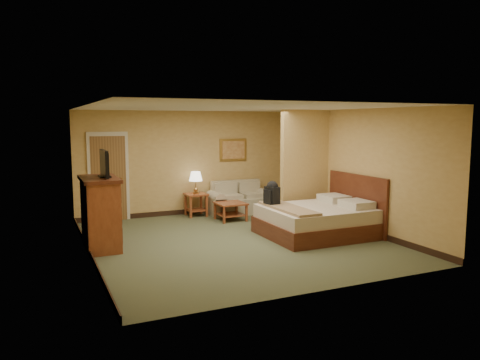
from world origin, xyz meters
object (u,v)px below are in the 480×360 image
loveseat (240,203)px  dresser (100,213)px  coffee_table (231,208)px  bed (321,219)px

loveseat → dresser: size_ratio=1.23×
dresser → coffee_table: bearing=22.1°
loveseat → coffee_table: (-0.57, -0.75, 0.04)m
loveseat → coffee_table: loveseat is taller
coffee_table → bed: bed is taller
dresser → bed: size_ratio=0.60×
bed → loveseat: bearing=101.3°
loveseat → bed: 2.91m
loveseat → bed: bed is taller
dresser → loveseat: bearing=28.5°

